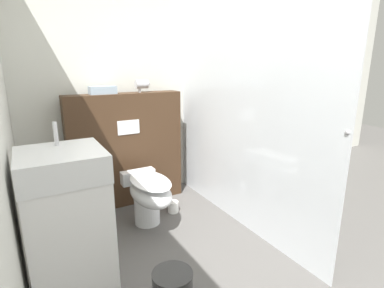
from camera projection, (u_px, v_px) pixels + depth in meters
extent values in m
cube|color=silver|center=(153.00, 82.00, 3.30)|extent=(8.00, 0.06, 2.50)
cube|color=#3D2819|center=(127.00, 150.00, 3.11)|extent=(1.16, 0.20, 1.16)
cube|color=white|center=(129.00, 127.00, 2.96)|extent=(0.22, 0.01, 0.14)
cube|color=silver|center=(240.00, 105.00, 2.60)|extent=(0.01, 2.10, 2.20)
sphere|color=#B2B2B7|center=(348.00, 132.00, 1.76)|extent=(0.04, 0.04, 0.04)
cylinder|color=white|center=(147.00, 207.00, 2.78)|extent=(0.24, 0.24, 0.33)
ellipsoid|color=white|center=(150.00, 192.00, 2.64)|extent=(0.33, 0.58, 0.20)
ellipsoid|color=white|center=(150.00, 181.00, 2.61)|extent=(0.32, 0.57, 0.02)
cube|color=white|center=(138.00, 177.00, 2.90)|extent=(0.32, 0.10, 0.13)
cube|color=white|center=(71.00, 243.00, 1.77)|extent=(0.44, 0.45, 0.83)
cube|color=white|center=(61.00, 164.00, 1.64)|extent=(0.45, 0.46, 0.15)
cylinder|color=silver|center=(56.00, 134.00, 1.71)|extent=(0.02, 0.02, 0.14)
cylinder|color=#B7B7BC|center=(142.00, 84.00, 3.03)|extent=(0.13, 0.09, 0.09)
cone|color=#B7B7BC|center=(149.00, 84.00, 3.07)|extent=(0.03, 0.08, 0.08)
cylinder|color=#B7B7BC|center=(140.00, 89.00, 3.03)|extent=(0.03, 0.03, 0.07)
cube|color=#8C9EAD|center=(103.00, 90.00, 2.87)|extent=(0.25, 0.14, 0.07)
cylinder|color=white|center=(173.00, 207.00, 3.00)|extent=(0.11, 0.11, 0.11)
cylinder|color=#2D2D2D|center=(172.00, 274.00, 1.71)|extent=(0.24, 0.24, 0.01)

